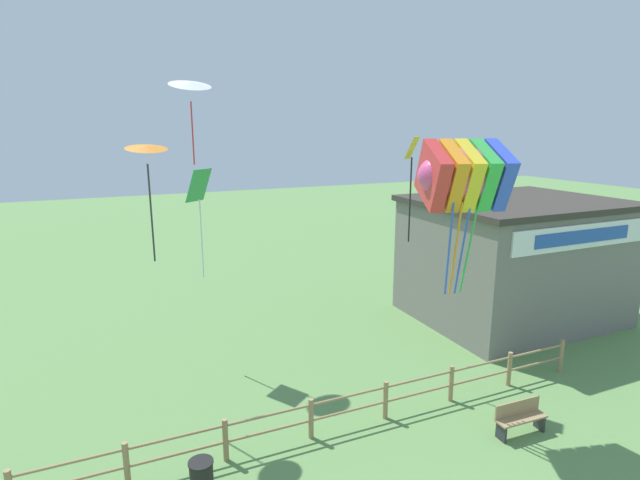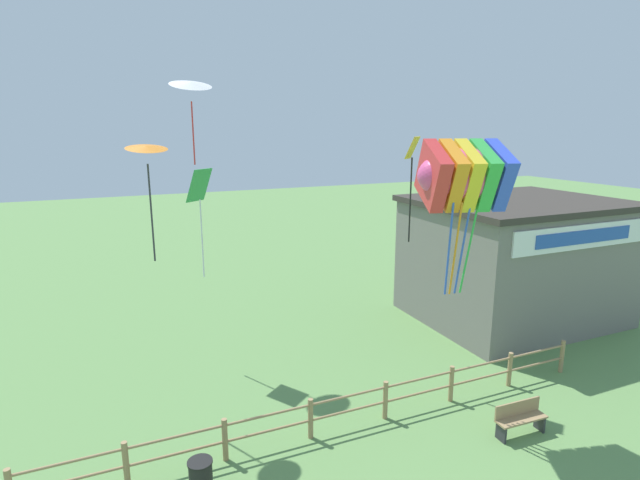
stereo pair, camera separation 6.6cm
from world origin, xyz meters
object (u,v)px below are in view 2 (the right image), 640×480
object	(u,v)px
seaside_building	(514,259)
kite_green_diamond	(200,199)
kite_rainbow_parafoil	(464,175)
kite_white_delta	(190,85)
trash_bin	(201,479)
kite_yellow_diamond	(411,173)
kite_orange_delta	(147,151)
park_bench_by_building	(520,417)

from	to	relation	value
seaside_building	kite_green_diamond	distance (m)	13.32
kite_rainbow_parafoil	kite_green_diamond	bearing A→B (deg)	132.94
kite_white_delta	kite_green_diamond	xyz separation A→B (m)	(-0.02, -0.75, -3.67)
trash_bin	kite_white_delta	size ratio (longest dim) A/B	0.31
kite_green_diamond	trash_bin	bearing A→B (deg)	-102.43
seaside_building	kite_yellow_diamond	xyz separation A→B (m)	(-7.13, -2.64, 4.14)
seaside_building	trash_bin	bearing A→B (deg)	-158.58
trash_bin	kite_rainbow_parafoil	distance (m)	9.67
seaside_building	kite_yellow_diamond	world-z (taller)	kite_yellow_diamond
seaside_building	kite_yellow_diamond	size ratio (longest dim) A/B	2.51
kite_white_delta	kite_orange_delta	world-z (taller)	kite_white_delta
kite_yellow_diamond	trash_bin	bearing A→B (deg)	-157.49
kite_white_delta	trash_bin	bearing A→B (deg)	-101.40
park_bench_by_building	kite_yellow_diamond	distance (m)	7.52
kite_rainbow_parafoil	kite_white_delta	bearing A→B (deg)	129.58
trash_bin	kite_rainbow_parafoil	bearing A→B (deg)	4.31
park_bench_by_building	trash_bin	world-z (taller)	park_bench_by_building
seaside_building	kite_white_delta	xyz separation A→B (m)	(-12.87, 1.82, 6.84)
seaside_building	kite_green_diamond	bearing A→B (deg)	175.22
kite_white_delta	kite_yellow_diamond	world-z (taller)	kite_white_delta
trash_bin	kite_yellow_diamond	xyz separation A→B (m)	(7.24, 3.00, 6.28)
kite_yellow_diamond	kite_green_diamond	size ratio (longest dim) A/B	0.88
kite_rainbow_parafoil	kite_yellow_diamond	distance (m)	2.46
trash_bin	kite_white_delta	xyz separation A→B (m)	(1.51, 7.46, 8.98)
kite_rainbow_parafoil	kite_white_delta	size ratio (longest dim) A/B	1.43
kite_yellow_diamond	kite_orange_delta	bearing A→B (deg)	171.27
trash_bin	park_bench_by_building	bearing A→B (deg)	-7.29
kite_white_delta	park_bench_by_building	bearing A→B (deg)	-51.52
kite_rainbow_parafoil	kite_orange_delta	world-z (taller)	kite_rainbow_parafoil
trash_bin	kite_yellow_diamond	world-z (taller)	kite_yellow_diamond
kite_rainbow_parafoil	kite_orange_delta	distance (m)	8.35
kite_rainbow_parafoil	kite_white_delta	xyz separation A→B (m)	(-5.72, 6.92, 2.57)
kite_yellow_diamond	park_bench_by_building	bearing A→B (deg)	-75.71
park_bench_by_building	trash_bin	bearing A→B (deg)	172.71
trash_bin	kite_green_diamond	world-z (taller)	kite_green_diamond
seaside_building	kite_orange_delta	world-z (taller)	kite_orange_delta
kite_orange_delta	kite_green_diamond	world-z (taller)	kite_orange_delta
trash_bin	kite_orange_delta	xyz separation A→B (m)	(-0.28, 4.16, 7.01)
seaside_building	park_bench_by_building	bearing A→B (deg)	-132.29
park_bench_by_building	kite_yellow_diamond	bearing A→B (deg)	104.29
park_bench_by_building	trash_bin	distance (m)	8.35
trash_bin	kite_white_delta	distance (m)	11.77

